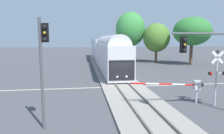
% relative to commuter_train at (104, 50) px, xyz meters
% --- Properties ---
extents(ground_plane, '(220.00, 220.00, 0.00)m').
position_rel_commuter_train_xyz_m(ground_plane, '(-0.00, -19.18, -2.80)').
color(ground_plane, '#47474C').
extents(road_centre_stripe, '(44.00, 0.20, 0.01)m').
position_rel_commuter_train_xyz_m(road_centre_stripe, '(-0.00, -19.18, -2.79)').
color(road_centre_stripe, beige).
rests_on(road_centre_stripe, ground).
extents(railway_track, '(4.40, 80.00, 0.32)m').
position_rel_commuter_train_xyz_m(railway_track, '(-0.00, -19.18, -2.70)').
color(railway_track, gray).
rests_on(railway_track, ground).
extents(commuter_train, '(3.04, 40.75, 5.16)m').
position_rel_commuter_train_xyz_m(commuter_train, '(0.00, 0.00, 0.00)').
color(commuter_train, silver).
rests_on(commuter_train, railway_track).
extents(crossing_gate_near, '(5.72, 0.40, 1.81)m').
position_rel_commuter_train_xyz_m(crossing_gate_near, '(4.00, -25.45, -1.38)').
color(crossing_gate_near, '#B7B7BC').
rests_on(crossing_gate_near, ground).
extents(crossing_signal_mast, '(1.36, 0.44, 4.22)m').
position_rel_commuter_train_xyz_m(crossing_signal_mast, '(5.63, -26.27, -0.23)').
color(crossing_signal_mast, '#B2B2B7').
rests_on(crossing_signal_mast, ground).
extents(traffic_signal_near_left, '(0.53, 0.38, 6.08)m').
position_rel_commuter_train_xyz_m(traffic_signal_near_left, '(-6.14, -28.55, 1.26)').
color(traffic_signal_near_left, '#4C4C51').
rests_on(traffic_signal_near_left, ground).
extents(elm_centre_background, '(6.47, 6.47, 10.91)m').
position_rel_commuter_train_xyz_m(elm_centre_background, '(6.47, 5.23, 4.32)').
color(elm_centre_background, brown).
rests_on(elm_centre_background, ground).
extents(oak_far_right, '(5.57, 5.57, 8.31)m').
position_rel_commuter_train_xyz_m(oak_far_right, '(11.38, 2.06, 2.46)').
color(oak_far_right, brown).
rests_on(oak_far_right, ground).
extents(maple_right_background, '(7.09, 7.09, 9.16)m').
position_rel_commuter_train_xyz_m(maple_right_background, '(16.61, -2.84, 3.62)').
color(maple_right_background, '#4C3828').
rests_on(maple_right_background, ground).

